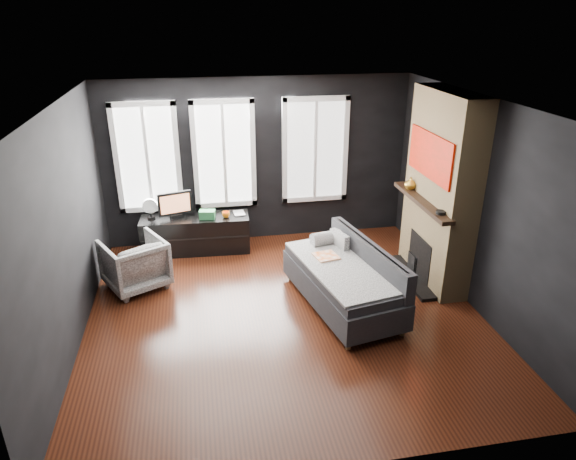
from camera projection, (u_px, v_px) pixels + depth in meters
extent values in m
plane|color=black|center=(285.00, 313.00, 6.69)|extent=(5.00, 5.00, 0.00)
plane|color=white|center=(284.00, 103.00, 5.62)|extent=(5.00, 5.00, 0.00)
cube|color=black|center=(258.00, 161.00, 8.41)|extent=(5.00, 0.02, 2.70)
cube|color=black|center=(65.00, 232.00, 5.75)|extent=(0.02, 5.00, 2.70)
cube|color=black|center=(476.00, 204.00, 6.57)|extent=(0.02, 5.00, 2.70)
cube|color=gray|center=(339.00, 245.00, 7.18)|extent=(0.20, 0.38, 0.37)
imported|color=white|center=(134.00, 261.00, 7.19)|extent=(1.03, 1.01, 0.80)
imported|color=orange|center=(226.00, 214.00, 8.16)|extent=(0.15, 0.14, 0.12)
imported|color=#B5A98F|center=(234.00, 207.00, 8.27)|extent=(0.17, 0.03, 0.24)
cube|color=#27703B|center=(207.00, 214.00, 8.12)|extent=(0.27, 0.19, 0.13)
imported|color=gold|center=(411.00, 183.00, 7.45)|extent=(0.22, 0.23, 0.18)
cylinder|color=black|center=(441.00, 212.00, 6.58)|extent=(0.14, 0.14, 0.04)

